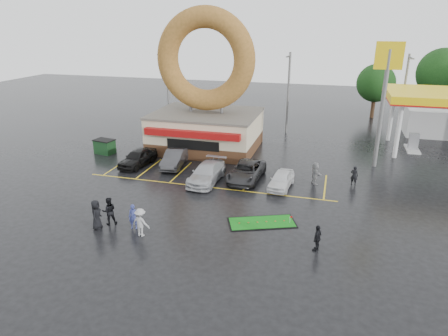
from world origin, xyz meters
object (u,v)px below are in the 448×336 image
(streetlight_mid, at_px, (288,91))
(car_white, at_px, (281,180))
(gas_station, at_px, (445,109))
(person_cameraman, at_px, (317,238))
(car_black, at_px, (138,158))
(car_silver, at_px, (207,173))
(putting_green, at_px, (262,223))
(person_blue, at_px, (133,217))
(shell_sign, at_px, (386,82))
(streetlight_left, at_px, (168,87))
(dumpster, at_px, (105,147))
(car_grey, at_px, (246,171))
(car_dgrey, at_px, (175,158))
(streetlight_right, at_px, (403,95))
(donut_shop, at_px, (206,105))

(streetlight_mid, distance_m, car_white, 16.63)
(gas_station, distance_m, person_cameraman, 27.09)
(car_black, distance_m, car_silver, 7.31)
(gas_station, relative_size, person_cameraman, 8.71)
(gas_station, height_order, person_cameraman, gas_station)
(putting_green, bearing_deg, car_silver, 134.06)
(person_blue, bearing_deg, shell_sign, 35.35)
(streetlight_left, bearing_deg, dumpster, -100.13)
(person_cameraman, xyz_separation_m, putting_green, (-3.55, 2.34, -0.75))
(car_grey, xyz_separation_m, putting_green, (2.62, -7.04, -0.67))
(person_cameraman, xyz_separation_m, dumpster, (-20.90, 12.32, -0.13))
(person_blue, bearing_deg, dumpster, 116.16)
(gas_station, height_order, car_dgrey, gas_station)
(gas_station, height_order, dumpster, gas_station)
(putting_green, bearing_deg, streetlight_mid, 93.49)
(car_white, xyz_separation_m, dumpster, (-17.69, 3.83, 0.01))
(shell_sign, distance_m, car_silver, 16.58)
(streetlight_right, bearing_deg, person_cameraman, -105.55)
(car_white, bearing_deg, person_blue, -125.41)
(car_white, distance_m, dumpster, 18.10)
(dumpster, bearing_deg, streetlight_right, 36.27)
(car_silver, xyz_separation_m, dumpster, (-11.81, 4.25, -0.09))
(car_silver, height_order, putting_green, car_silver)
(donut_shop, distance_m, shell_sign, 16.29)
(donut_shop, distance_m, streetlight_mid, 10.59)
(streetlight_mid, bearing_deg, car_grey, -94.79)
(person_cameraman, height_order, dumpster, person_cameraman)
(person_blue, bearing_deg, donut_shop, 81.45)
(shell_sign, relative_size, car_black, 2.41)
(streetlight_left, height_order, car_black, streetlight_left)
(streetlight_left, distance_m, person_blue, 25.56)
(person_cameraman, relative_size, putting_green, 0.34)
(car_grey, relative_size, person_blue, 3.17)
(streetlight_left, bearing_deg, car_silver, -57.58)
(streetlight_mid, relative_size, car_silver, 1.77)
(gas_station, relative_size, shell_sign, 1.29)
(donut_shop, height_order, car_dgrey, donut_shop)
(dumpster, bearing_deg, car_dgrey, -0.20)
(donut_shop, relative_size, car_black, 3.07)
(car_silver, relative_size, person_cameraman, 3.24)
(donut_shop, xyz_separation_m, car_white, (8.69, -8.07, -3.82))
(car_grey, bearing_deg, dumpster, 172.10)
(streetlight_left, bearing_deg, car_white, -43.74)
(car_dgrey, distance_m, dumpster, 8.10)
(car_silver, bearing_deg, streetlight_left, 124.64)
(dumpster, height_order, putting_green, dumpster)
(shell_sign, distance_m, car_grey, 13.74)
(car_grey, bearing_deg, donut_shop, 131.96)
(car_grey, distance_m, person_cameraman, 11.22)
(donut_shop, height_order, streetlight_left, donut_shop)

